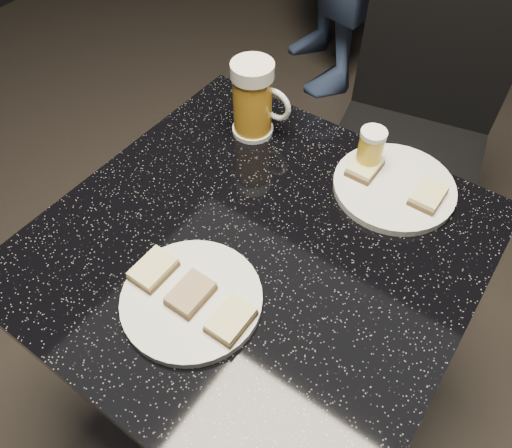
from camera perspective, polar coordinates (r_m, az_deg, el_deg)
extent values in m
plane|color=black|center=(1.51, 0.00, -19.50)|extent=(6.00, 6.00, 0.00)
cylinder|color=silver|center=(0.78, -7.36, -8.52)|extent=(0.22, 0.22, 0.01)
cylinder|color=silver|center=(0.96, 15.49, 4.12)|extent=(0.22, 0.22, 0.01)
cylinder|color=black|center=(1.50, 0.00, -19.34)|extent=(0.44, 0.44, 0.03)
cylinder|color=black|center=(1.17, 0.00, -13.34)|extent=(0.10, 0.10, 0.69)
cube|color=black|center=(0.86, 0.00, -2.74)|extent=(0.70, 0.70, 0.03)
cylinder|color=white|center=(1.04, -0.37, 10.78)|extent=(0.08, 0.08, 0.01)
cylinder|color=orange|center=(1.00, -0.39, 13.63)|extent=(0.08, 0.08, 0.12)
cylinder|color=white|center=(0.96, -0.42, 17.15)|extent=(0.08, 0.08, 0.03)
torus|color=silver|center=(0.99, 2.25, 13.46)|extent=(0.07, 0.01, 0.07)
cylinder|color=silver|center=(0.98, 12.38, 6.04)|extent=(0.05, 0.05, 0.01)
cylinder|color=yellow|center=(0.95, 12.83, 7.92)|extent=(0.05, 0.05, 0.08)
cylinder|color=white|center=(0.92, 13.33, 10.01)|extent=(0.05, 0.05, 0.01)
cube|color=black|center=(1.48, 16.42, 7.11)|extent=(0.49, 0.49, 0.04)
cylinder|color=black|center=(1.54, 6.90, -1.33)|extent=(0.03, 0.03, 0.43)
cylinder|color=black|center=(1.54, 19.30, -5.34)|extent=(0.03, 0.03, 0.43)
cylinder|color=black|center=(1.78, 10.56, 6.87)|extent=(0.03, 0.03, 0.43)
cylinder|color=black|center=(1.77, 21.36, 3.41)|extent=(0.03, 0.03, 0.43)
cube|color=black|center=(1.51, 19.98, 17.69)|extent=(0.41, 0.12, 0.41)
cube|color=#4C3521|center=(0.81, -11.61, -5.27)|extent=(0.05, 0.07, 0.01)
cube|color=#D1D184|center=(0.80, -11.71, -4.88)|extent=(0.05, 0.07, 0.01)
cube|color=#4C3521|center=(0.77, -7.44, -8.07)|extent=(0.05, 0.07, 0.01)
cube|color=#8C7251|center=(0.77, -7.52, -7.70)|extent=(0.05, 0.07, 0.01)
cube|color=#4C3521|center=(0.75, -2.87, -11.05)|extent=(0.05, 0.07, 0.01)
cube|color=#D1D184|center=(0.74, -2.90, -10.70)|extent=(0.05, 0.07, 0.01)
cube|color=#4C3521|center=(0.96, 12.31, 6.25)|extent=(0.05, 0.07, 0.01)
cube|color=#D1D184|center=(0.95, 12.41, 6.65)|extent=(0.05, 0.07, 0.01)
cube|color=#4C3521|center=(0.94, 19.02, 2.94)|extent=(0.05, 0.07, 0.01)
cube|color=#D1D184|center=(0.93, 19.17, 3.33)|extent=(0.05, 0.07, 0.01)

